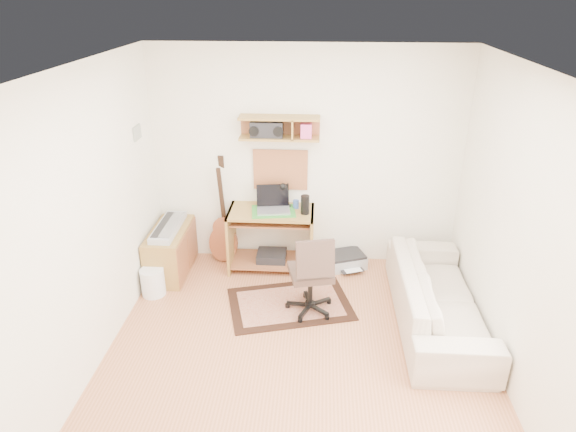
# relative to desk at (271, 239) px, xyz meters

# --- Properties ---
(floor) EXTENTS (3.60, 4.00, 0.01)m
(floor) POSITION_rel_desk_xyz_m (0.39, -1.73, -0.38)
(floor) COLOR #C67D52
(floor) RESTS_ON ground
(ceiling) EXTENTS (3.60, 4.00, 0.01)m
(ceiling) POSITION_rel_desk_xyz_m (0.39, -1.73, 2.23)
(ceiling) COLOR white
(ceiling) RESTS_ON ground
(back_wall) EXTENTS (3.60, 0.01, 2.60)m
(back_wall) POSITION_rel_desk_xyz_m (0.39, 0.28, 0.93)
(back_wall) COLOR white
(back_wall) RESTS_ON ground
(left_wall) EXTENTS (0.01, 4.00, 2.60)m
(left_wall) POSITION_rel_desk_xyz_m (-1.41, -1.73, 0.93)
(left_wall) COLOR white
(left_wall) RESTS_ON ground
(right_wall) EXTENTS (0.01, 4.00, 2.60)m
(right_wall) POSITION_rel_desk_xyz_m (2.20, -1.73, 0.93)
(right_wall) COLOR white
(right_wall) RESTS_ON ground
(wall_shelf) EXTENTS (0.90, 0.25, 0.26)m
(wall_shelf) POSITION_rel_desk_xyz_m (0.09, 0.15, 1.32)
(wall_shelf) COLOR #A57C3A
(wall_shelf) RESTS_ON back_wall
(cork_board) EXTENTS (0.64, 0.03, 0.49)m
(cork_board) POSITION_rel_desk_xyz_m (0.09, 0.25, 0.79)
(cork_board) COLOR tan
(cork_board) RESTS_ON back_wall
(wall_photo) EXTENTS (0.02, 0.20, 0.15)m
(wall_photo) POSITION_rel_desk_xyz_m (-1.39, -0.23, 1.34)
(wall_photo) COLOR #4C8CBF
(wall_photo) RESTS_ON left_wall
(desk) EXTENTS (1.00, 0.55, 0.75)m
(desk) POSITION_rel_desk_xyz_m (0.00, 0.00, 0.00)
(desk) COLOR #A57C3A
(desk) RESTS_ON floor
(laptop) EXTENTS (0.43, 0.43, 0.29)m
(laptop) POSITION_rel_desk_xyz_m (0.03, -0.02, 0.52)
(laptop) COLOR silver
(laptop) RESTS_ON desk
(speaker) EXTENTS (0.10, 0.10, 0.22)m
(speaker) POSITION_rel_desk_xyz_m (0.40, -0.05, 0.49)
(speaker) COLOR black
(speaker) RESTS_ON desk
(desk_lamp) EXTENTS (0.10, 0.10, 0.31)m
(desk_lamp) POSITION_rel_desk_xyz_m (0.19, 0.14, 0.53)
(desk_lamp) COLOR black
(desk_lamp) RESTS_ON desk
(pencil_cup) EXTENTS (0.07, 0.07, 0.10)m
(pencil_cup) POSITION_rel_desk_xyz_m (0.29, 0.10, 0.42)
(pencil_cup) COLOR #3657A3
(pencil_cup) RESTS_ON desk
(boombox) EXTENTS (0.36, 0.17, 0.19)m
(boombox) POSITION_rel_desk_xyz_m (-0.05, 0.15, 1.30)
(boombox) COLOR black
(boombox) RESTS_ON wall_shelf
(rug) EXTENTS (1.46, 1.16, 0.02)m
(rug) POSITION_rel_desk_xyz_m (0.27, -0.79, -0.37)
(rug) COLOR tan
(rug) RESTS_ON floor
(task_chair) EXTENTS (0.58, 0.58, 0.94)m
(task_chair) POSITION_rel_desk_xyz_m (0.49, -0.89, 0.09)
(task_chair) COLOR #3D2C24
(task_chair) RESTS_ON floor
(cabinet) EXTENTS (0.40, 0.90, 0.55)m
(cabinet) POSITION_rel_desk_xyz_m (-1.19, -0.18, -0.10)
(cabinet) COLOR #A57C3A
(cabinet) RESTS_ON floor
(music_keyboard) EXTENTS (0.24, 0.78, 0.07)m
(music_keyboard) POSITION_rel_desk_xyz_m (-1.19, -0.18, 0.21)
(music_keyboard) COLOR #B2B5BA
(music_keyboard) RESTS_ON cabinet
(guitar) EXTENTS (0.37, 0.25, 1.33)m
(guitar) POSITION_rel_desk_xyz_m (-0.61, 0.13, 0.29)
(guitar) COLOR #A75733
(guitar) RESTS_ON floor
(waste_basket) EXTENTS (0.27, 0.27, 0.31)m
(waste_basket) POSITION_rel_desk_xyz_m (-1.26, -0.69, -0.22)
(waste_basket) COLOR white
(waste_basket) RESTS_ON floor
(printer) EXTENTS (0.53, 0.47, 0.16)m
(printer) POSITION_rel_desk_xyz_m (0.91, 0.08, -0.29)
(printer) COLOR #A5A8AA
(printer) RESTS_ON floor
(sofa) EXTENTS (0.59, 2.01, 0.79)m
(sofa) POSITION_rel_desk_xyz_m (1.77, -0.99, 0.02)
(sofa) COLOR beige
(sofa) RESTS_ON floor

